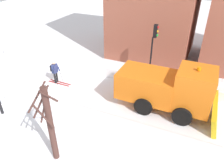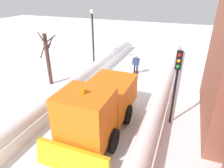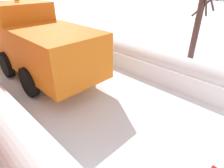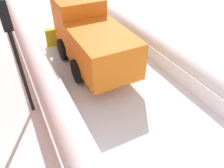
% 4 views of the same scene
% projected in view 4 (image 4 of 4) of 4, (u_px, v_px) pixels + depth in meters
% --- Properties ---
extents(ground_plane, '(80.00, 80.00, 0.00)m').
position_uv_depth(ground_plane, '(85.00, 44.00, 12.76)').
color(ground_plane, white).
extents(snowbank_left, '(1.10, 36.00, 1.21)m').
position_uv_depth(snowbank_left, '(30.00, 47.00, 11.35)').
color(snowbank_left, white).
rests_on(snowbank_left, ground).
extents(snowbank_right, '(1.10, 36.00, 1.16)m').
position_uv_depth(snowbank_right, '(129.00, 27.00, 13.51)').
color(snowbank_right, white).
rests_on(snowbank_right, ground).
extents(plow_truck, '(3.20, 5.98, 3.12)m').
position_uv_depth(plow_truck, '(90.00, 37.00, 10.22)').
color(plow_truck, orange).
rests_on(plow_truck, ground).
extents(traffic_light_pole, '(0.28, 0.42, 4.12)m').
position_uv_depth(traffic_light_pole, '(12.00, 40.00, 6.78)').
color(traffic_light_pole, black).
rests_on(traffic_light_pole, ground).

